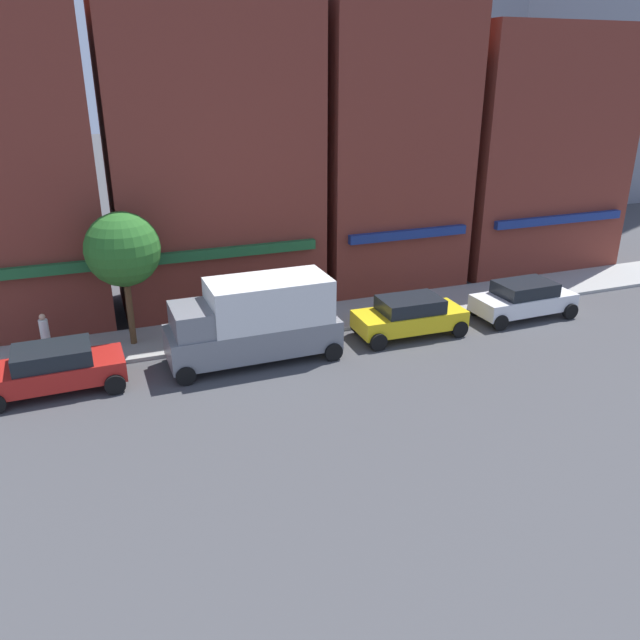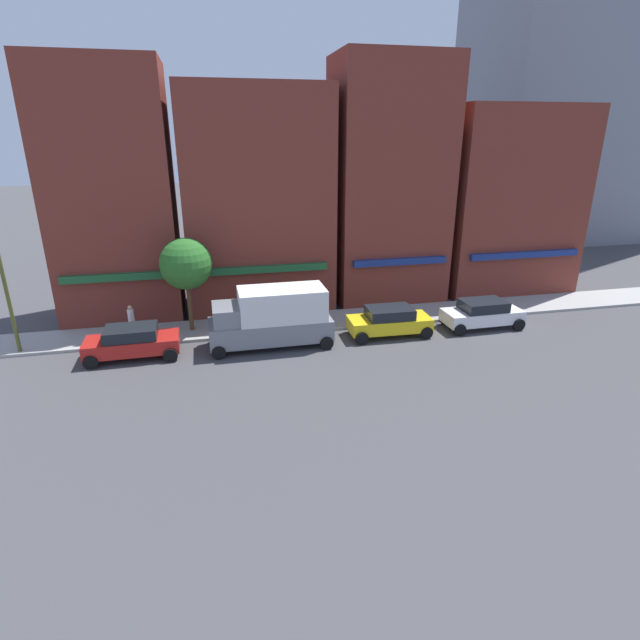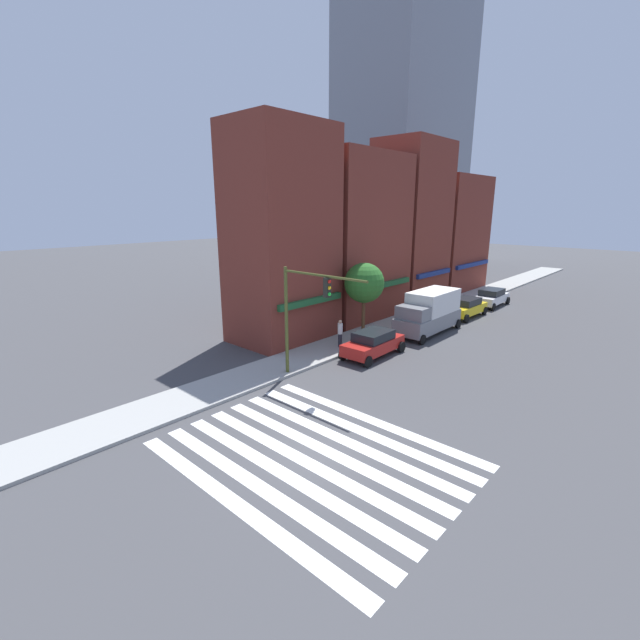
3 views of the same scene
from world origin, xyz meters
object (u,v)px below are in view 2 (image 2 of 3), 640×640
object	(u,v)px
sedan_red	(132,342)
pedestrian_white_shirt	(132,321)
sedan_white	(482,313)
sedan_yellow	(389,321)
street_tree	(186,264)
box_truck_grey	(272,317)

from	to	relation	value
sedan_red	pedestrian_white_shirt	world-z (taller)	pedestrian_white_shirt
sedan_white	sedan_yellow	bearing A→B (deg)	179.03
sedan_red	sedan_white	distance (m)	18.69
pedestrian_white_shirt	sedan_yellow	bearing A→B (deg)	-13.65
pedestrian_white_shirt	sedan_white	bearing A→B (deg)	-10.77
street_tree	pedestrian_white_shirt	bearing A→B (deg)	-172.16
box_truck_grey	sedan_white	size ratio (longest dim) A/B	1.40
sedan_yellow	sedan_white	world-z (taller)	same
sedan_white	pedestrian_white_shirt	xyz separation A→B (m)	(-18.98, 2.38, 0.23)
sedan_red	sedan_white	world-z (taller)	same
pedestrian_white_shirt	street_tree	world-z (taller)	street_tree
box_truck_grey	sedan_yellow	world-z (taller)	box_truck_grey
sedan_red	sedan_white	xyz separation A→B (m)	(18.69, 0.00, 0.00)
pedestrian_white_shirt	street_tree	size ratio (longest dim) A/B	0.35
pedestrian_white_shirt	sedan_red	bearing A→B (deg)	-86.69
sedan_white	box_truck_grey	bearing A→B (deg)	179.03
sedan_red	sedan_yellow	size ratio (longest dim) A/B	1.00
sedan_red	street_tree	bearing A→B (deg)	44.57
sedan_red	pedestrian_white_shirt	size ratio (longest dim) A/B	2.51
sedan_red	street_tree	distance (m)	4.93
box_truck_grey	street_tree	world-z (taller)	street_tree
sedan_white	street_tree	xyz separation A→B (m)	(-15.96, 2.80, 3.01)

